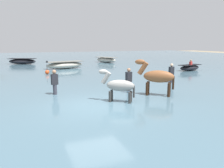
# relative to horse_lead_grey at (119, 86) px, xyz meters

# --- Properties ---
(ground_plane) EXTENTS (120.00, 120.00, 0.00)m
(ground_plane) POSITION_rel_horse_lead_grey_xyz_m (-1.07, -0.11, -1.06)
(ground_plane) COLOR #84755B
(water_surface) EXTENTS (90.00, 90.00, 0.37)m
(water_surface) POSITION_rel_horse_lead_grey_xyz_m (-1.07, 9.89, -0.88)
(water_surface) COLOR #476675
(water_surface) RESTS_ON ground
(horse_lead_grey) EXTENTS (1.48, 1.24, 1.80)m
(horse_lead_grey) POSITION_rel_horse_lead_grey_xyz_m (0.00, 0.00, 0.00)
(horse_lead_grey) COLOR gray
(horse_lead_grey) RESTS_ON ground
(horse_trailing_chestnut) EXTENTS (1.72, 1.54, 2.15)m
(horse_trailing_chestnut) POSITION_rel_horse_lead_grey_xyz_m (2.25, 0.43, 0.21)
(horse_trailing_chestnut) COLOR brown
(horse_trailing_chestnut) RESTS_ON ground
(boat_mid_outer) EXTENTS (3.53, 2.54, 0.69)m
(boat_mid_outer) POSITION_rel_horse_lead_grey_xyz_m (-3.76, 20.67, -0.35)
(boat_mid_outer) COLOR black
(boat_mid_outer) RESTS_ON water_surface
(boat_near_port) EXTENTS (2.67, 1.46, 1.03)m
(boat_near_port) POSITION_rel_horse_lead_grey_xyz_m (10.81, 7.75, -0.41)
(boat_near_port) COLOR black
(boat_near_port) RESTS_ON water_surface
(boat_far_inshore) EXTENTS (2.51, 3.34, 0.69)m
(boat_far_inshore) POSITION_rel_horse_lead_grey_xyz_m (6.62, 18.92, -0.35)
(boat_far_inshore) COLOR #B2AD9E
(boat_far_inshore) RESTS_ON water_surface
(boat_distant_east) EXTENTS (3.96, 1.96, 0.87)m
(boat_distant_east) POSITION_rel_horse_lead_grey_xyz_m (0.19, 13.85, -0.33)
(boat_distant_east) COLOR #B2AD9E
(boat_distant_east) RESTS_ON water_surface
(person_spectator_far) EXTENTS (0.36, 0.26, 1.63)m
(person_spectator_far) POSITION_rel_horse_lead_grey_xyz_m (1.39, 1.82, -0.20)
(person_spectator_far) COLOR #383842
(person_spectator_far) RESTS_ON ground
(person_wading_close) EXTENTS (0.33, 0.22, 1.63)m
(person_wading_close) POSITION_rel_horse_lead_grey_xyz_m (5.16, 3.10, -0.20)
(person_wading_close) COLOR #383842
(person_wading_close) RESTS_ON ground
(person_wading_mid) EXTENTS (0.35, 0.26, 1.63)m
(person_wading_mid) POSITION_rel_horse_lead_grey_xyz_m (-2.43, 2.52, -0.20)
(person_wading_mid) COLOR #383842
(person_wading_mid) RESTS_ON ground
(channel_buoy) EXTENTS (0.35, 0.35, 0.81)m
(channel_buoy) POSITION_rel_horse_lead_grey_xyz_m (-1.95, 10.31, -0.51)
(channel_buoy) COLOR #E54C1E
(channel_buoy) RESTS_ON water_surface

